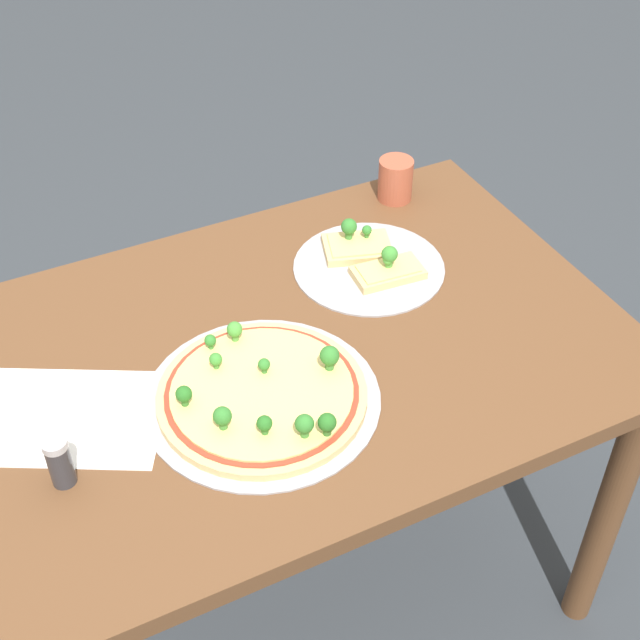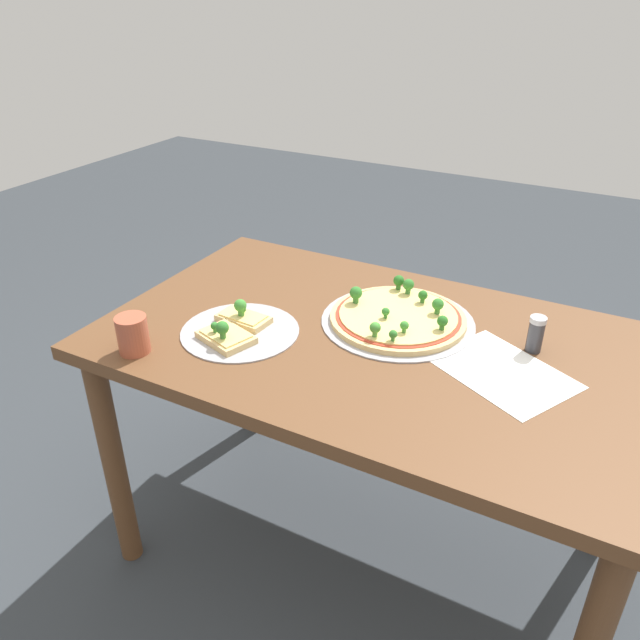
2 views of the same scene
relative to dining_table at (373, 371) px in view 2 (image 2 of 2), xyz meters
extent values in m
plane|color=#33383D|center=(0.00, 0.00, -0.64)|extent=(8.00, 8.00, 0.00)
cube|color=brown|center=(0.00, 0.00, 0.08)|extent=(1.32, 0.80, 0.04)
cylinder|color=brown|center=(-0.60, -0.34, -0.29)|extent=(0.06, 0.06, 0.70)
cylinder|color=brown|center=(-0.60, 0.34, -0.29)|extent=(0.06, 0.06, 0.70)
cylinder|color=brown|center=(0.60, 0.34, -0.29)|extent=(0.06, 0.06, 0.70)
cylinder|color=#A3A3A8|center=(0.02, 0.10, 0.10)|extent=(0.39, 0.39, 0.00)
cylinder|color=#DBB775|center=(0.02, 0.10, 0.11)|extent=(0.34, 0.34, 0.01)
cylinder|color=#B73823|center=(0.02, 0.10, 0.11)|extent=(0.32, 0.32, 0.00)
cylinder|color=#EACC75|center=(0.02, 0.10, 0.12)|extent=(0.30, 0.30, 0.00)
sphere|color=#479338|center=(0.01, -0.03, 0.14)|extent=(0.03, 0.03, 0.03)
cylinder|color=#51973E|center=(0.01, -0.03, 0.13)|extent=(0.01, 0.01, 0.01)
sphere|color=#3D8933|center=(0.07, 0.02, 0.14)|extent=(0.02, 0.02, 0.02)
cylinder|color=#488E3A|center=(0.07, 0.02, 0.12)|extent=(0.01, 0.01, 0.01)
sphere|color=#337A2D|center=(0.00, 0.07, 0.14)|extent=(0.02, 0.02, 0.02)
cylinder|color=#3F8136|center=(0.00, 0.07, 0.12)|extent=(0.01, 0.01, 0.01)
sphere|color=#337A2D|center=(0.11, 0.15, 0.15)|extent=(0.03, 0.03, 0.03)
cylinder|color=#3F8136|center=(0.11, 0.15, 0.13)|extent=(0.01, 0.01, 0.01)
sphere|color=#286B23|center=(-0.03, 0.23, 0.14)|extent=(0.03, 0.03, 0.03)
cylinder|color=#37742D|center=(-0.03, 0.23, 0.13)|extent=(0.01, 0.01, 0.01)
sphere|color=#337A2D|center=(0.00, 0.22, 0.15)|extent=(0.03, 0.03, 0.03)
cylinder|color=#3F8136|center=(0.00, 0.22, 0.13)|extent=(0.01, 0.01, 0.01)
sphere|color=#286B23|center=(0.05, 0.19, 0.14)|extent=(0.02, 0.02, 0.02)
cylinder|color=#37742D|center=(0.05, 0.19, 0.12)|extent=(0.01, 0.01, 0.01)
sphere|color=#286B23|center=(0.14, 0.08, 0.14)|extent=(0.03, 0.03, 0.03)
cylinder|color=#37742D|center=(0.14, 0.08, 0.13)|extent=(0.01, 0.01, 0.01)
sphere|color=#337A2D|center=(-0.10, 0.11, 0.15)|extent=(0.03, 0.03, 0.03)
cylinder|color=#3F8136|center=(-0.10, 0.11, 0.13)|extent=(0.01, 0.01, 0.01)
sphere|color=#337A2D|center=(0.06, -0.03, 0.14)|extent=(0.02, 0.02, 0.02)
cylinder|color=#3F8136|center=(0.06, -0.03, 0.12)|extent=(0.01, 0.01, 0.01)
cylinder|color=#A3A3A8|center=(-0.30, -0.13, 0.10)|extent=(0.29, 0.29, 0.00)
cube|color=#DBB775|center=(-0.31, -0.18, 0.11)|extent=(0.15, 0.13, 0.02)
cube|color=#EACC75|center=(-0.31, -0.18, 0.12)|extent=(0.13, 0.11, 0.00)
sphere|color=#337A2D|center=(-0.30, -0.20, 0.15)|extent=(0.03, 0.03, 0.03)
cylinder|color=#3F8136|center=(-0.30, -0.20, 0.13)|extent=(0.01, 0.01, 0.01)
sphere|color=#337A2D|center=(-0.33, -0.19, 0.14)|extent=(0.02, 0.02, 0.02)
cylinder|color=#3F8136|center=(-0.33, -0.19, 0.12)|extent=(0.01, 0.01, 0.01)
cube|color=#DBB775|center=(-0.32, -0.09, 0.11)|extent=(0.14, 0.08, 0.02)
cube|color=#EACC75|center=(-0.32, -0.09, 0.12)|extent=(0.12, 0.07, 0.00)
sphere|color=#3D8933|center=(-0.33, -0.09, 0.15)|extent=(0.03, 0.03, 0.03)
cylinder|color=#488E3A|center=(-0.33, -0.09, 0.13)|extent=(0.01, 0.01, 0.01)
sphere|color=#479338|center=(-0.32, -0.09, 0.14)|extent=(0.02, 0.02, 0.02)
cylinder|color=#51973E|center=(-0.32, -0.09, 0.12)|extent=(0.01, 0.01, 0.01)
cylinder|color=#AD5138|center=(-0.47, -0.32, 0.14)|extent=(0.07, 0.07, 0.09)
cylinder|color=#333338|center=(0.35, 0.12, 0.13)|extent=(0.04, 0.04, 0.08)
cylinder|color=#B2B2B7|center=(0.35, 0.12, 0.18)|extent=(0.04, 0.04, 0.01)
cube|color=white|center=(0.31, 0.00, 0.10)|extent=(0.36, 0.33, 0.00)
camera|label=1|loc=(0.38, 1.04, 1.15)|focal=50.00mm
camera|label=2|loc=(0.50, -1.21, 0.87)|focal=35.00mm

